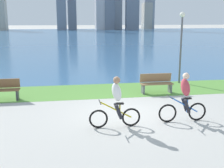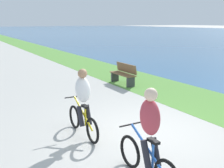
# 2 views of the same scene
# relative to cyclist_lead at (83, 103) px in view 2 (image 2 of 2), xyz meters

# --- Properties ---
(ground_plane) EXTENTS (300.00, 300.00, 0.00)m
(ground_plane) POSITION_rel_cyclist_lead_xyz_m (0.63, 1.35, -0.83)
(ground_plane) COLOR #B2AFA8
(cyclist_lead) EXTENTS (1.66, 0.52, 1.64)m
(cyclist_lead) POSITION_rel_cyclist_lead_xyz_m (0.00, 0.00, 0.00)
(cyclist_lead) COLOR black
(cyclist_lead) RESTS_ON ground
(cyclist_trailing) EXTENTS (1.67, 0.52, 1.67)m
(cyclist_trailing) POSITION_rel_cyclist_lead_xyz_m (2.33, 0.16, 0.01)
(cyclist_trailing) COLOR black
(cyclist_trailing) RESTS_ON ground
(bench_far_along_path) EXTENTS (1.50, 0.47, 0.90)m
(bench_far_along_path) POSITION_rel_cyclist_lead_xyz_m (-4.25, 3.85, -0.38)
(bench_far_along_path) COLOR brown
(bench_far_along_path) RESTS_ON ground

